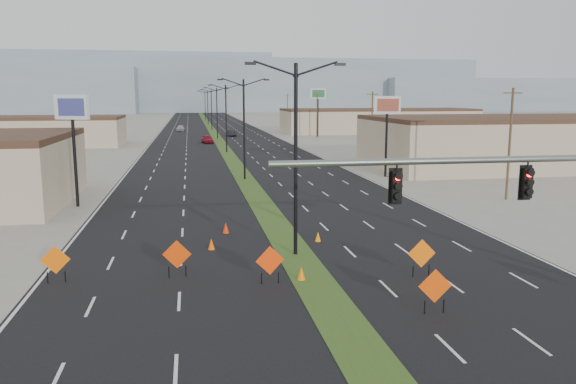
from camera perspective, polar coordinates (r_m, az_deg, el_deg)
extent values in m
plane|color=gray|center=(19.18, 7.67, -16.17)|extent=(600.00, 600.00, 0.00)
cube|color=black|center=(116.84, -7.27, 5.54)|extent=(25.00, 400.00, 0.02)
cube|color=#2D4F1C|center=(116.84, -7.27, 5.54)|extent=(2.00, 400.00, 0.04)
cube|color=tan|center=(105.04, -24.68, 5.50)|extent=(30.00, 14.00, 4.50)
cube|color=tan|center=(73.16, 22.77, 4.57)|extent=(36.00, 18.00, 5.50)
cube|color=tan|center=(133.77, 9.11, 7.09)|extent=(44.00, 16.00, 5.00)
cube|color=gray|center=(319.70, -1.76, 10.72)|extent=(220.00, 50.00, 28.00)
cube|color=gray|center=(358.12, 21.57, 9.15)|extent=(160.00, 50.00, 18.00)
cube|color=gray|center=(337.41, -14.33, 10.71)|extent=(140.00, 50.00, 32.00)
cylinder|color=slate|center=(21.35, 19.85, 3.10)|extent=(16.00, 0.24, 0.24)
cube|color=black|center=(19.97, 10.94, 0.53)|extent=(0.50, 0.28, 1.30)
sphere|color=#FF0C05|center=(19.77, 11.13, 1.46)|extent=(0.22, 0.22, 0.22)
cube|color=black|center=(22.23, 23.08, 0.85)|extent=(0.50, 0.28, 1.30)
sphere|color=#FF0C05|center=(22.05, 23.36, 1.69)|extent=(0.22, 0.22, 0.22)
cylinder|color=black|center=(29.11, 0.78, 3.11)|extent=(0.20, 0.20, 10.00)
cube|color=black|center=(28.63, -3.84, 12.91)|extent=(0.55, 0.24, 0.14)
cube|color=black|center=(29.47, 5.32, 12.79)|extent=(0.55, 0.24, 0.14)
cylinder|color=black|center=(56.77, -4.48, 6.30)|extent=(0.20, 0.20, 10.00)
cube|color=black|center=(56.52, -6.92, 11.27)|extent=(0.55, 0.24, 0.14)
cube|color=black|center=(56.96, -2.20, 11.32)|extent=(0.55, 0.24, 0.14)
cylinder|color=black|center=(84.65, -6.30, 7.39)|extent=(0.20, 0.20, 10.00)
cube|color=black|center=(84.49, -7.95, 10.71)|extent=(0.55, 0.24, 0.14)
cube|color=black|center=(84.78, -4.79, 10.76)|extent=(0.55, 0.24, 0.14)
cylinder|color=black|center=(112.60, -7.22, 7.93)|extent=(0.20, 0.20, 10.00)
cube|color=black|center=(112.47, -8.47, 10.42)|extent=(0.55, 0.24, 0.14)
cube|color=black|center=(112.69, -6.09, 10.47)|extent=(0.55, 0.24, 0.14)
cylinder|color=black|center=(140.56, -7.78, 8.26)|extent=(0.20, 0.20, 10.00)
cube|color=black|center=(140.46, -8.78, 10.25)|extent=(0.55, 0.24, 0.14)
cube|color=black|center=(140.64, -6.88, 10.30)|extent=(0.55, 0.24, 0.14)
cylinder|color=black|center=(168.54, -8.15, 8.48)|extent=(0.20, 0.20, 10.00)
cube|color=black|center=(168.45, -8.99, 10.14)|extent=(0.55, 0.24, 0.14)
cube|color=black|center=(168.60, -7.40, 10.18)|extent=(0.55, 0.24, 0.14)
cylinder|color=black|center=(196.52, -8.42, 8.63)|extent=(0.20, 0.20, 10.00)
cube|color=black|center=(196.45, -9.13, 10.06)|extent=(0.55, 0.24, 0.14)
cube|color=black|center=(196.57, -7.77, 10.09)|extent=(0.55, 0.24, 0.14)
cylinder|color=#4C3823|center=(48.71, 21.59, 4.51)|extent=(0.20, 0.20, 9.00)
cube|color=#4C3823|center=(48.56, 21.89, 9.32)|extent=(1.60, 0.10, 0.10)
cylinder|color=#4C3823|center=(80.61, 8.52, 6.87)|extent=(0.20, 0.20, 9.00)
cube|color=#4C3823|center=(80.51, 8.60, 9.79)|extent=(1.60, 0.10, 0.10)
cylinder|color=#4C3823|center=(114.33, 2.96, 7.77)|extent=(0.20, 0.20, 9.00)
cube|color=#4C3823|center=(114.27, 2.98, 9.83)|extent=(1.60, 0.10, 0.10)
cylinder|color=#4C3823|center=(148.65, -0.06, 8.23)|extent=(0.20, 0.20, 9.00)
cube|color=#4C3823|center=(148.60, -0.06, 9.81)|extent=(1.60, 0.10, 0.10)
imported|color=maroon|center=(101.95, -8.21, 5.32)|extent=(2.22, 4.37, 1.43)
imported|color=black|center=(119.15, -5.76, 5.96)|extent=(1.85, 4.08, 1.30)
imported|color=#A8ADB2|center=(139.37, -10.87, 6.37)|extent=(1.99, 4.57, 1.31)
cube|color=#E25A04|center=(27.46, -22.58, -6.38)|extent=(1.31, 0.09, 1.31)
cylinder|color=black|center=(27.77, -23.24, -8.00)|extent=(0.05, 0.05, 0.54)
cylinder|color=black|center=(27.60, -21.69, -8.00)|extent=(0.05, 0.05, 0.54)
cube|color=#F33705|center=(25.26, -1.85, -6.96)|extent=(1.31, 0.25, 1.32)
cylinder|color=black|center=(25.46, -2.71, -8.78)|extent=(0.05, 0.05, 0.55)
cylinder|color=black|center=(25.56, -0.98, -8.69)|extent=(0.05, 0.05, 0.55)
cube|color=#E13A04|center=(26.65, -11.23, -6.23)|extent=(1.33, 0.20, 1.34)
cylinder|color=black|center=(26.90, -12.01, -7.96)|extent=(0.05, 0.05, 0.56)
cylinder|color=black|center=(26.88, -10.33, -7.92)|extent=(0.05, 0.05, 0.56)
cube|color=#E94404|center=(22.65, 14.72, -9.21)|extent=(1.35, 0.08, 1.35)
cylinder|color=black|center=(22.78, 13.71, -11.31)|extent=(0.05, 0.05, 0.56)
cylinder|color=black|center=(23.09, 15.53, -11.10)|extent=(0.05, 0.05, 0.56)
cube|color=#FF6405|center=(26.98, 13.43, -6.09)|extent=(1.35, 0.04, 1.35)
cylinder|color=black|center=(27.06, 12.59, -7.86)|extent=(0.05, 0.05, 0.56)
cylinder|color=black|center=(27.37, 14.12, -7.73)|extent=(0.05, 0.05, 0.56)
cone|color=#FF5905|center=(31.24, -7.79, -5.27)|extent=(0.48, 0.48, 0.63)
cone|color=orange|center=(25.93, 1.36, -8.30)|extent=(0.52, 0.52, 0.66)
cone|color=orange|center=(32.68, 3.06, -4.57)|extent=(0.43, 0.43, 0.59)
cone|color=red|center=(34.80, -6.34, -3.65)|extent=(0.50, 0.50, 0.68)
cylinder|color=black|center=(45.46, -20.81, 2.96)|extent=(0.24, 0.24, 6.99)
cube|color=white|center=(45.21, -21.12, 8.05)|extent=(2.66, 1.45, 1.84)
cube|color=#3B408E|center=(45.02, -21.17, 8.05)|extent=(2.03, 0.95, 1.29)
cylinder|color=black|center=(59.43, 9.94, 4.85)|extent=(0.24, 0.24, 6.91)
cube|color=white|center=(59.24, 10.06, 8.70)|extent=(2.67, 1.29, 1.82)
cube|color=#A34836|center=(59.05, 10.13, 8.70)|extent=(2.06, 0.82, 1.27)
cylinder|color=black|center=(118.18, 3.06, 7.64)|extent=(0.24, 0.24, 8.22)
cube|color=white|center=(118.10, 3.08, 9.95)|extent=(3.09, 1.69, 2.16)
cube|color=#2E7443|center=(117.91, 3.11, 9.95)|extent=(2.38, 1.14, 1.51)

